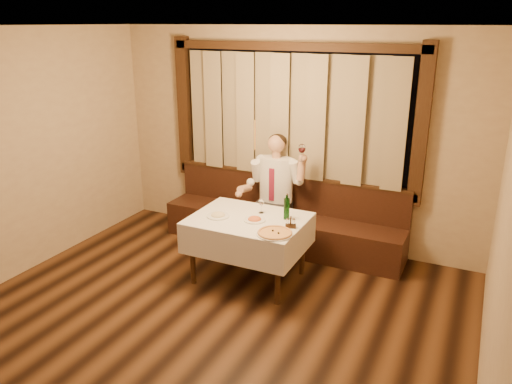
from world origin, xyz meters
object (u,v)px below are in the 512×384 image
at_px(banquette, 283,223).
at_px(pizza, 275,233).
at_px(green_bottle, 287,208).
at_px(cruet_caddy, 291,224).
at_px(seated_man, 274,185).
at_px(pasta_red, 255,218).
at_px(pasta_cream, 218,214).
at_px(dining_table, 248,227).

distance_m(banquette, pizza, 1.47).
bearing_deg(banquette, green_bottle, -65.51).
relative_size(cruet_caddy, seated_man, 0.08).
bearing_deg(pizza, pasta_red, 144.31).
bearing_deg(banquette, cruet_caddy, -63.88).
height_order(pasta_red, pasta_cream, pasta_cream).
height_order(pizza, cruet_caddy, cruet_caddy).
xyz_separation_m(cruet_caddy, seated_man, (-0.62, 0.99, 0.06)).
distance_m(pasta_cream, cruet_caddy, 0.86).
height_order(dining_table, pasta_red, pasta_red).
bearing_deg(pasta_cream, cruet_caddy, 3.74).
distance_m(dining_table, green_bottle, 0.48).
xyz_separation_m(banquette, pizza, (0.45, -1.32, 0.46)).
xyz_separation_m(pasta_red, cruet_caddy, (0.43, -0.01, 0.01)).
bearing_deg(green_bottle, pizza, -83.16).
height_order(banquette, seated_man, seated_man).
height_order(banquette, pizza, banquette).
bearing_deg(seated_man, cruet_caddy, -57.90).
xyz_separation_m(dining_table, seated_man, (-0.09, 0.93, 0.21)).
height_order(dining_table, seated_man, seated_man).
bearing_deg(pasta_red, green_bottle, 33.15).
bearing_deg(pasta_red, cruet_caddy, -1.86).
relative_size(banquette, cruet_caddy, 25.77).
distance_m(pizza, cruet_caddy, 0.25).
relative_size(dining_table, cruet_caddy, 10.23).
height_order(banquette, cruet_caddy, banquette).
distance_m(banquette, dining_table, 1.08).
xyz_separation_m(pasta_cream, seated_man, (0.23, 1.05, 0.07)).
bearing_deg(pasta_red, pasta_cream, -170.61).
relative_size(pasta_red, cruet_caddy, 1.94).
relative_size(green_bottle, cruet_caddy, 2.38).
bearing_deg(dining_table, pasta_red, -23.93).
distance_m(dining_table, pasta_cream, 0.37).
bearing_deg(seated_man, green_bottle, -57.99).
bearing_deg(pasta_cream, pasta_red, 9.39).
xyz_separation_m(pasta_red, pasta_cream, (-0.42, -0.07, 0.00)).
distance_m(pizza, seated_man, 1.35).
relative_size(pasta_cream, cruet_caddy, 2.05).
distance_m(pasta_red, pasta_cream, 0.43).
distance_m(pizza, pasta_red, 0.43).
relative_size(pasta_red, pasta_cream, 0.95).
height_order(pizza, seated_man, seated_man).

